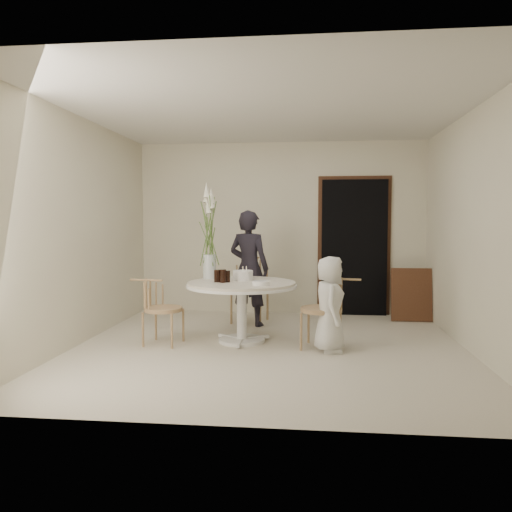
# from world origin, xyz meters

# --- Properties ---
(ground) EXTENTS (4.50, 4.50, 0.00)m
(ground) POSITION_xyz_m (0.00, 0.00, 0.00)
(ground) COLOR beige
(ground) RESTS_ON ground
(room_shell) EXTENTS (4.50, 4.50, 4.50)m
(room_shell) POSITION_xyz_m (0.00, 0.00, 1.62)
(room_shell) COLOR silver
(room_shell) RESTS_ON ground
(doorway) EXTENTS (1.00, 0.10, 2.10)m
(doorway) POSITION_xyz_m (1.15, 2.19, 1.05)
(doorway) COLOR black
(doorway) RESTS_ON ground
(door_trim) EXTENTS (1.12, 0.03, 2.22)m
(door_trim) POSITION_xyz_m (1.15, 2.23, 1.11)
(door_trim) COLOR #532F1C
(door_trim) RESTS_ON ground
(table) EXTENTS (1.33, 1.33, 0.73)m
(table) POSITION_xyz_m (-0.35, 0.25, 0.62)
(table) COLOR white
(table) RESTS_ON ground
(picture_frame) EXTENTS (0.58, 0.18, 0.77)m
(picture_frame) POSITION_xyz_m (1.95, 1.77, 0.39)
(picture_frame) COLOR #532F1C
(picture_frame) RESTS_ON ground
(chair_far) EXTENTS (0.56, 0.60, 0.92)m
(chair_far) POSITION_xyz_m (-0.37, 1.57, 0.60)
(chair_far) COLOR #9E7A55
(chair_far) RESTS_ON ground
(chair_right) EXTENTS (0.55, 0.52, 0.83)m
(chair_right) POSITION_xyz_m (0.71, 0.02, 0.54)
(chair_right) COLOR #9E7A55
(chair_right) RESTS_ON ground
(chair_left) EXTENTS (0.50, 0.47, 0.78)m
(chair_left) POSITION_xyz_m (-1.37, 0.04, 0.50)
(chair_left) COLOR #9E7A55
(chair_left) RESTS_ON ground
(girl) EXTENTS (0.68, 0.57, 1.61)m
(girl) POSITION_xyz_m (-0.38, 1.23, 0.81)
(girl) COLOR black
(girl) RESTS_ON ground
(boy) EXTENTS (0.36, 0.54, 1.07)m
(boy) POSITION_xyz_m (0.69, -0.10, 0.54)
(boy) COLOR silver
(boy) RESTS_ON ground
(birthday_cake) EXTENTS (0.25, 0.25, 0.17)m
(birthday_cake) POSITION_xyz_m (-0.36, 0.44, 0.79)
(birthday_cake) COLOR white
(birthday_cake) RESTS_ON table
(cola_tumbler_a) EXTENTS (0.09, 0.09, 0.15)m
(cola_tumbler_a) POSITION_xyz_m (-0.64, 0.20, 0.80)
(cola_tumbler_a) COLOR black
(cola_tumbler_a) RESTS_ON table
(cola_tumbler_b) EXTENTS (0.09, 0.09, 0.16)m
(cola_tumbler_b) POSITION_xyz_m (-0.56, 0.16, 0.81)
(cola_tumbler_b) COLOR black
(cola_tumbler_b) RESTS_ON table
(cola_tumbler_c) EXTENTS (0.08, 0.08, 0.15)m
(cola_tumbler_c) POSITION_xyz_m (-0.63, 0.21, 0.80)
(cola_tumbler_c) COLOR black
(cola_tumbler_c) RESTS_ON table
(cola_tumbler_d) EXTENTS (0.07, 0.07, 0.14)m
(cola_tumbler_d) POSITION_xyz_m (-0.52, 0.20, 0.80)
(cola_tumbler_d) COLOR black
(cola_tumbler_d) RESTS_ON table
(plate_stack) EXTENTS (0.26, 0.26, 0.05)m
(plate_stack) POSITION_xyz_m (-0.09, -0.04, 0.75)
(plate_stack) COLOR white
(plate_stack) RESTS_ON table
(flower_vase) EXTENTS (0.17, 0.17, 1.22)m
(flower_vase) POSITION_xyz_m (-0.81, 0.56, 1.31)
(flower_vase) COLOR silver
(flower_vase) RESTS_ON table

